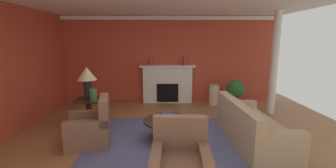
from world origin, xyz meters
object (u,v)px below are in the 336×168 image
coffee_table (168,125)px  table_lamp (87,77)px  potted_plant (235,91)px  vase_on_side_table (93,94)px  sofa (251,129)px  armchair_near_window (91,129)px  armchair_facing_fireplace (180,166)px  fireplace (168,85)px  side_table (89,111)px  vase_mantel_right (185,61)px  vase_mantel_left (150,62)px  vase_tall_corner (214,95)px

coffee_table → table_lamp: bearing=158.4°
table_lamp → potted_plant: (3.97, 1.72, -0.73)m
vase_on_side_table → coffee_table: bearing=-19.8°
sofa → armchair_near_window: size_ratio=2.26×
sofa → vase_on_side_table: 3.49m
table_lamp → armchair_facing_fireplace: bearing=-48.7°
fireplace → sofa: (1.63, -3.12, -0.29)m
side_table → table_lamp: table_lamp is taller
vase_mantel_right → vase_mantel_left: (-1.10, 0.00, -0.03)m
vase_tall_corner → vase_mantel_left: (-2.04, 0.25, 1.04)m
vase_on_side_table → table_lamp: bearing=141.3°
sofa → armchair_facing_fireplace: size_ratio=2.26×
coffee_table → vase_mantel_left: size_ratio=4.28×
sofa → potted_plant: 2.65m
side_table → fireplace: bearing=50.0°
armchair_facing_fireplace → side_table: armchair_facing_fireplace is taller
armchair_near_window → side_table: armchair_near_window is taller
armchair_near_window → potted_plant: (3.66, 2.60, 0.19)m
vase_mantel_right → sofa: bearing=-70.6°
fireplace → potted_plant: bearing=-13.9°
table_lamp → vase_mantel_right: bearing=42.0°
fireplace → armchair_near_window: fireplace is taller
armchair_facing_fireplace → side_table: size_ratio=1.36×
vase_tall_corner → potted_plant: 0.66m
vase_mantel_right → armchair_facing_fireplace: bearing=-95.5°
vase_tall_corner → vase_mantel_right: bearing=165.1°
armchair_near_window → vase_tall_corner: bearing=42.7°
vase_tall_corner → armchair_near_window: bearing=-137.3°
armchair_facing_fireplace → vase_mantel_left: vase_mantel_left is taller
vase_tall_corner → vase_mantel_left: vase_mantel_left is taller
coffee_table → table_lamp: size_ratio=1.33×
sofa → vase_on_side_table: vase_on_side_table is taller
vase_mantel_right → potted_plant: size_ratio=0.36×
potted_plant → vase_on_side_table: bearing=-154.3°
vase_mantel_left → potted_plant: bearing=-10.1°
table_lamp → vase_on_side_table: 0.43m
table_lamp → vase_mantel_left: vase_mantel_left is taller
potted_plant → vase_tall_corner: bearing=159.9°
sofa → table_lamp: size_ratio=2.86×
vase_mantel_right → vase_on_side_table: vase_mantel_right is taller
sofa → coffee_table: size_ratio=2.14×
coffee_table → vase_on_side_table: size_ratio=3.65×
fireplace → vase_mantel_left: vase_mantel_left is taller
table_lamp → vase_on_side_table: table_lamp is taller
fireplace → vase_mantel_left: (-0.55, -0.05, 0.78)m
vase_mantel_left → potted_plant: 2.82m
vase_on_side_table → potted_plant: bearing=25.7°
vase_mantel_right → fireplace: bearing=174.8°
armchair_near_window → vase_tall_corner: 4.16m
vase_on_side_table → potted_plant: 4.25m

